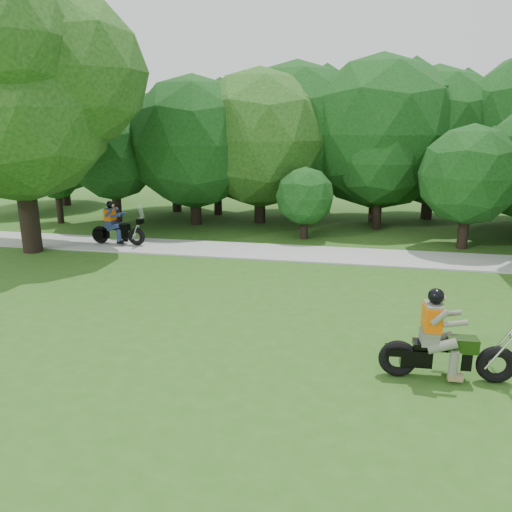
{
  "coord_description": "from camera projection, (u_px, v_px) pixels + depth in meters",
  "views": [
    {
      "loc": [
        0.86,
        -9.15,
        4.61
      ],
      "look_at": [
        -1.68,
        3.74,
        1.04
      ],
      "focal_mm": 35.0,
      "sensor_mm": 36.0,
      "label": 1
    }
  ],
  "objects": [
    {
      "name": "chopper_motorcycle",
      "position": [
        441.0,
        346.0,
        9.06
      ],
      "size": [
        2.45,
        0.65,
        1.75
      ],
      "rotation": [
        0.0,
        0.0,
        0.05
      ],
      "color": "black",
      "rests_on": "ground"
    },
    {
      "name": "ground",
      "position": [
        302.0,
        358.0,
        10.03
      ],
      "size": [
        100.0,
        100.0,
        0.0
      ],
      "primitive_type": "plane",
      "color": "#2A5418",
      "rests_on": "ground"
    },
    {
      "name": "tree_line",
      "position": [
        385.0,
        143.0,
        22.2
      ],
      "size": [
        39.84,
        11.01,
        7.7
      ],
      "color": "black",
      "rests_on": "ground"
    },
    {
      "name": "big_tree_west",
      "position": [
        19.0,
        86.0,
        16.97
      ],
      "size": [
        8.64,
        6.56,
        9.96
      ],
      "color": "black",
      "rests_on": "ground"
    },
    {
      "name": "touring_motorcycle",
      "position": [
        115.0,
        229.0,
        18.84
      ],
      "size": [
        2.17,
        0.62,
        1.65
      ],
      "rotation": [
        0.0,
        0.0,
        -0.02
      ],
      "color": "black",
      "rests_on": "walkway"
    },
    {
      "name": "walkway",
      "position": [
        326.0,
        255.0,
        17.6
      ],
      "size": [
        60.0,
        2.2,
        0.06
      ],
      "primitive_type": "cube",
      "color": "#9A9A95",
      "rests_on": "ground"
    }
  ]
}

